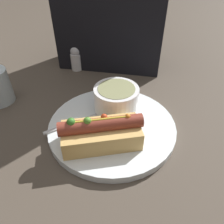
{
  "coord_description": "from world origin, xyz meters",
  "views": [
    {
      "loc": [
        0.07,
        -0.35,
        0.34
      ],
      "look_at": [
        0.0,
        0.0,
        0.05
      ],
      "focal_mm": 35.0,
      "sensor_mm": 36.0,
      "label": 1
    }
  ],
  "objects": [
    {
      "name": "dinner_plate",
      "position": [
        0.0,
        0.0,
        0.01
      ],
      "size": [
        0.28,
        0.28,
        0.02
      ],
      "color": "white",
      "rests_on": "ground_plane"
    },
    {
      "name": "hot_dog",
      "position": [
        -0.01,
        -0.06,
        0.04
      ],
      "size": [
        0.17,
        0.12,
        0.07
      ],
      "rotation": [
        0.0,
        0.0,
        0.35
      ],
      "color": "#DBAD60",
      "rests_on": "dinner_plate"
    },
    {
      "name": "salt_shaker",
      "position": [
        -0.16,
        0.26,
        0.04
      ],
      "size": [
        0.03,
        0.03,
        0.08
      ],
      "color": "silver",
      "rests_on": "ground_plane"
    },
    {
      "name": "soup_bowl",
      "position": [
        0.0,
        0.05,
        0.05
      ],
      "size": [
        0.1,
        0.1,
        0.06
      ],
      "color": "white",
      "rests_on": "dinner_plate"
    },
    {
      "name": "spoon",
      "position": [
        -0.04,
        0.02,
        0.02
      ],
      "size": [
        0.13,
        0.12,
        0.01
      ],
      "rotation": [
        0.0,
        0.0,
        0.7
      ],
      "color": "#B7B7BC",
      "rests_on": "dinner_plate"
    },
    {
      "name": "ground_plane",
      "position": [
        0.0,
        0.0,
        0.0
      ],
      "size": [
        4.0,
        4.0,
        0.0
      ],
      "primitive_type": "plane",
      "color": "#4C4238"
    }
  ]
}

